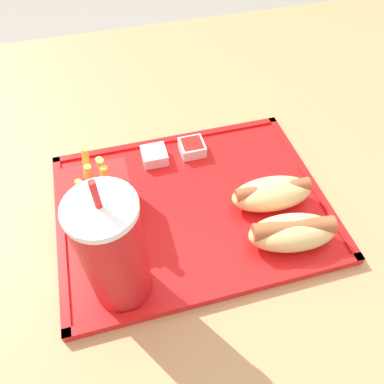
% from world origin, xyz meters
% --- Properties ---
extents(ground_plane, '(8.00, 8.00, 0.00)m').
position_xyz_m(ground_plane, '(0.00, 0.00, 0.00)').
color(ground_plane, gray).
extents(dining_table, '(1.44, 1.18, 0.71)m').
position_xyz_m(dining_table, '(0.00, 0.00, 0.35)').
color(dining_table, '#B27F51').
rests_on(dining_table, ground_plane).
extents(food_tray, '(0.40, 0.31, 0.01)m').
position_xyz_m(food_tray, '(0.02, 0.01, 0.71)').
color(food_tray, red).
rests_on(food_tray, dining_table).
extents(soda_cup, '(0.08, 0.08, 0.21)m').
position_xyz_m(soda_cup, '(0.14, 0.11, 0.80)').
color(soda_cup, red).
rests_on(soda_cup, food_tray).
extents(hot_dog_far, '(0.13, 0.07, 0.04)m').
position_xyz_m(hot_dog_far, '(-0.09, 0.11, 0.74)').
color(hot_dog_far, '#DBB270').
rests_on(hot_dog_far, food_tray).
extents(hot_dog_near, '(0.13, 0.06, 0.04)m').
position_xyz_m(hot_dog_near, '(-0.09, 0.03, 0.74)').
color(hot_dog_near, '#DBB270').
rests_on(hot_dog_near, food_tray).
extents(fries_carton, '(0.10, 0.08, 0.13)m').
position_xyz_m(fries_carton, '(0.15, -0.01, 0.75)').
color(fries_carton, red).
rests_on(fries_carton, food_tray).
extents(sauce_cup_mayo, '(0.04, 0.04, 0.02)m').
position_xyz_m(sauce_cup_mayo, '(0.06, -0.10, 0.73)').
color(sauce_cup_mayo, silver).
rests_on(sauce_cup_mayo, food_tray).
extents(sauce_cup_ketchup, '(0.04, 0.04, 0.02)m').
position_xyz_m(sauce_cup_ketchup, '(-0.01, -0.10, 0.73)').
color(sauce_cup_ketchup, silver).
rests_on(sauce_cup_ketchup, food_tray).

